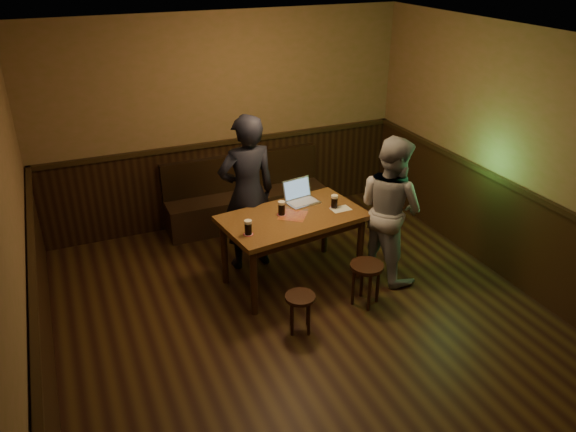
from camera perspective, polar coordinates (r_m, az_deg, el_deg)
The scene contains 12 objects.
room at distance 5.22m, azimuth 2.83°, elevation -0.71°, with size 5.04×6.04×2.84m.
bench at distance 7.78m, azimuth -4.33°, elevation 1.48°, with size 2.20×0.50×0.95m.
pub_table at distance 6.23m, azimuth 0.49°, elevation -0.84°, with size 1.66×1.09×0.84m.
stool_left at distance 5.63m, azimuth 1.25°, elevation -8.80°, with size 0.40×0.40×0.41m.
stool_right at distance 6.05m, azimuth 7.98°, elevation -5.69°, with size 0.43×0.43×0.49m.
pint_left at distance 5.77m, azimuth -4.07°, elevation -1.16°, with size 0.10×0.10×0.16m.
pint_mid at distance 6.16m, azimuth -0.65°, elevation 0.81°, with size 0.10×0.10×0.16m.
pint_right at distance 6.35m, azimuth 4.73°, elevation 1.48°, with size 0.10×0.10×0.16m.
laptop at distance 6.49m, azimuth 1.23°, elevation 2.02°, with size 0.40×0.35×0.26m.
menu at distance 6.35m, azimuth 5.38°, elevation 0.72°, with size 0.22×0.15×0.00m, color silver.
person_suit at distance 6.48m, azimuth -4.15°, elevation 2.31°, with size 0.68×0.45×1.88m, color black.
person_grey at distance 6.41m, azimuth 10.34°, elevation 0.75°, with size 0.82×0.64×1.70m, color gray.
Camera 1 is at (-2.07, -3.95, 3.57)m, focal length 35.00 mm.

